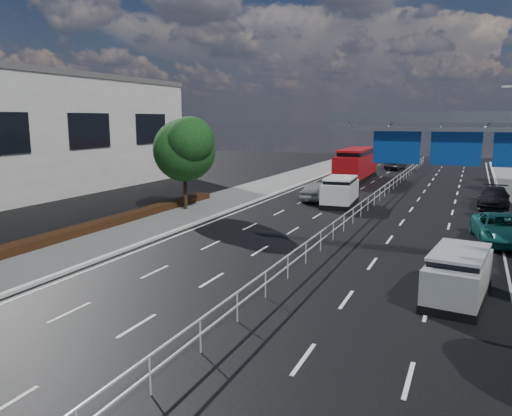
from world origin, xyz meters
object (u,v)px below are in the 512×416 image
at_px(overhead_gantry, 476,142).
at_px(near_car_dark, 396,163).
at_px(silver_minivan, 458,275).
at_px(parked_car_teal, 501,229).
at_px(white_minivan, 340,192).
at_px(parked_car_dark, 494,198).
at_px(red_bus, 356,164).
at_px(near_car_silver, 317,191).

xyz_separation_m(overhead_gantry, near_car_dark, (-9.31, 44.43, -4.81)).
bearing_deg(silver_minivan, parked_car_teal, 86.79).
relative_size(silver_minivan, parked_car_teal, 0.86).
bearing_deg(white_minivan, parked_car_teal, -40.36).
bearing_deg(parked_car_teal, parked_car_dark, 82.03).
relative_size(red_bus, silver_minivan, 2.44).
distance_m(white_minivan, parked_car_teal, 13.33).
distance_m(near_car_dark, silver_minivan, 48.64).
height_order(near_car_silver, silver_minivan, silver_minivan).
xyz_separation_m(white_minivan, red_bus, (-2.40, 16.34, 0.70)).
height_order(near_car_dark, parked_car_dark, near_car_dark).
relative_size(red_bus, near_car_silver, 2.44).
xyz_separation_m(red_bus, near_car_dark, (2.27, 13.45, -0.96)).
xyz_separation_m(red_bus, parked_car_dark, (13.13, -12.76, -1.00)).
xyz_separation_m(white_minivan, silver_minivan, (8.93, -17.99, -0.15)).
relative_size(overhead_gantry, red_bus, 0.90).
bearing_deg(overhead_gantry, parked_car_teal, 76.96).
bearing_deg(near_car_silver, red_bus, -90.80).
distance_m(overhead_gantry, near_car_dark, 45.65).
bearing_deg(near_car_silver, silver_minivan, 118.67).
relative_size(white_minivan, parked_car_dark, 0.98).
bearing_deg(red_bus, white_minivan, -82.95).
xyz_separation_m(red_bus, parked_car_teal, (13.13, -24.24, -1.01)).
bearing_deg(parked_car_teal, red_bus, 110.49).
xyz_separation_m(near_car_dark, parked_car_teal, (10.87, -37.69, -0.05)).
height_order(white_minivan, silver_minivan, white_minivan).
distance_m(red_bus, near_car_silver, 14.75).
distance_m(overhead_gantry, white_minivan, 17.86).
xyz_separation_m(near_car_silver, parked_car_dark, (13.04, 1.96, -0.04)).
relative_size(white_minivan, silver_minivan, 1.10).
bearing_deg(white_minivan, near_car_dark, 86.25).
relative_size(near_car_silver, parked_car_dark, 0.89).
relative_size(red_bus, parked_car_dark, 2.18).
bearing_deg(near_car_silver, white_minivan, 143.81).
height_order(white_minivan, red_bus, red_bus).
xyz_separation_m(near_car_dark, parked_car_dark, (10.87, -26.21, -0.04)).
height_order(white_minivan, near_car_dark, white_minivan).
xyz_separation_m(parked_car_teal, parked_car_dark, (0.00, 11.48, 0.01)).
relative_size(overhead_gantry, white_minivan, 2.00).
bearing_deg(parked_car_dark, near_car_dark, 115.21).
relative_size(near_car_silver, parked_car_teal, 0.86).
bearing_deg(white_minivan, silver_minivan, -67.61).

